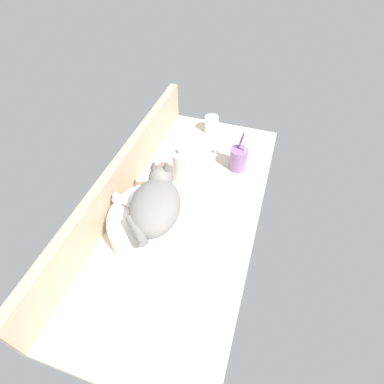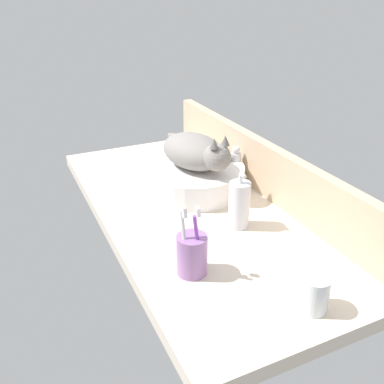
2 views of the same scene
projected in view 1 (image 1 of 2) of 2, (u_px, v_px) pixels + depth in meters
ground_plane at (185, 213)px, 118.16cm from camera, size 123.99×56.38×4.00cm
backsplash_panel at (120, 180)px, 115.81cm from camera, size 123.99×3.60×17.43cm
sink_basin at (158, 224)px, 107.03cm from camera, size 34.65×34.65×8.34cm
cat at (156, 203)px, 100.68cm from camera, size 32.10×22.09×14.00cm
faucet at (121, 206)px, 108.58cm from camera, size 3.78×11.86×13.60cm
soap_dispenser at (180, 167)px, 123.28cm from camera, size 6.13×6.13×17.17cm
toothbrush_cup at (238, 159)px, 129.30cm from camera, size 7.56×7.56×18.72cm
water_glass at (211, 125)px, 149.11cm from camera, size 6.79×6.79×8.40cm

